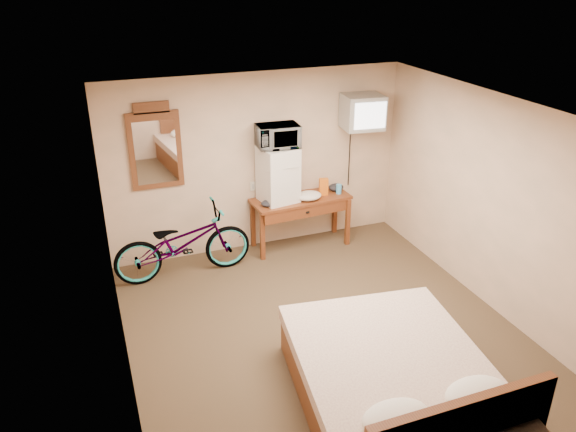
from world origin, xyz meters
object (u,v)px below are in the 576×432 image
object	(u,v)px
microwave	(278,136)
blue_cup	(339,189)
bicycle	(183,243)
desk	(302,206)
crt_television	(362,112)
bed	(397,386)
wall_mirror	(155,148)
mini_fridge	(278,174)

from	to	relation	value
microwave	blue_cup	xyz separation A→B (m)	(0.90, -0.07, -0.86)
bicycle	blue_cup	bearing A→B (deg)	-86.56
desk	blue_cup	world-z (taller)	blue_cup
crt_television	bicycle	distance (m)	3.02
desk	microwave	xyz separation A→B (m)	(-0.33, 0.06, 1.04)
microwave	blue_cup	bearing A→B (deg)	-0.55
microwave	bed	size ratio (longest dim) A/B	0.23
microwave	wall_mirror	distance (m)	1.60
desk	microwave	world-z (taller)	microwave
desk	blue_cup	size ratio (longest dim) A/B	10.44
desk	wall_mirror	size ratio (longest dim) A/B	1.26
blue_cup	bicycle	bearing A→B (deg)	-174.83
blue_cup	wall_mirror	size ratio (longest dim) A/B	0.12
desk	bed	size ratio (longest dim) A/B	0.59
bicycle	bed	size ratio (longest dim) A/B	0.74
wall_mirror	microwave	bearing A→B (deg)	-7.68
crt_television	wall_mirror	size ratio (longest dim) A/B	0.55
mini_fridge	blue_cup	distance (m)	0.96
mini_fridge	crt_television	xyz separation A→B (m)	(1.23, -0.04, 0.77)
wall_mirror	bicycle	distance (m)	1.27
desk	wall_mirror	bearing A→B (deg)	171.86
desk	wall_mirror	xyz separation A→B (m)	(-1.91, 0.27, 1.00)
crt_television	bed	xyz separation A→B (m)	(-1.32, -3.39, -1.61)
mini_fridge	blue_cup	size ratio (longest dim) A/B	5.64
desk	bed	xyz separation A→B (m)	(-0.42, -3.37, -0.34)
mini_fridge	desk	bearing A→B (deg)	-10.28
bed	desk	bearing A→B (deg)	82.86
microwave	bicycle	bearing A→B (deg)	-165.32
blue_cup	mini_fridge	bearing A→B (deg)	175.80
wall_mirror	bed	bearing A→B (deg)	-67.69
microwave	bicycle	size ratio (longest dim) A/B	0.31
crt_television	blue_cup	bearing A→B (deg)	-175.17
blue_cup	desk	bearing A→B (deg)	179.38
mini_fridge	bicycle	distance (m)	1.59
mini_fridge	bed	world-z (taller)	mini_fridge
mini_fridge	crt_television	distance (m)	1.45
blue_cup	crt_television	world-z (taller)	crt_television
desk	mini_fridge	xyz separation A→B (m)	(-0.33, 0.06, 0.50)
mini_fridge	bed	bearing A→B (deg)	-91.51
mini_fridge	bed	distance (m)	3.53
microwave	desk	bearing A→B (deg)	-6.65
microwave	crt_television	bearing A→B (deg)	1.86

